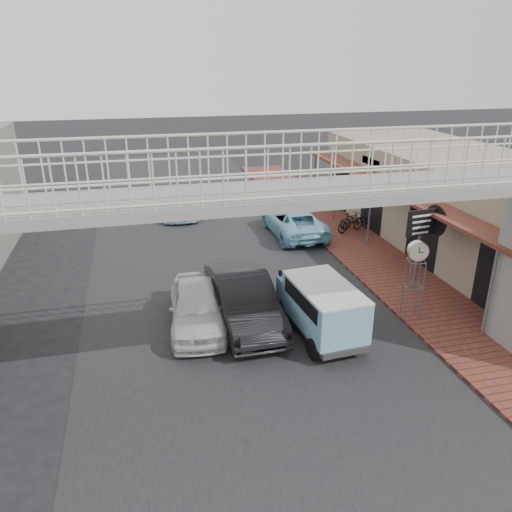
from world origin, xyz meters
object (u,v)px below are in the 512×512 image
motorcycle_far (351,222)px  arrow_sign (440,221)px  motorcycle_near (356,220)px  dark_sedan (243,299)px  angkot_curb (294,221)px  angkot_far (177,201)px  white_hatchback (197,306)px  angkot_van (321,302)px  street_clock (417,255)px

motorcycle_far → arrow_sign: 6.81m
motorcycle_far → motorcycle_near: bearing=-73.0°
dark_sedan → arrow_sign: size_ratio=1.56×
angkot_curb → angkot_far: 7.01m
white_hatchback → dark_sedan: dark_sedan is taller
dark_sedan → motorcycle_far: 9.96m
angkot_van → white_hatchback: bearing=154.0°
dark_sedan → angkot_van: size_ratio=1.33×
angkot_far → arrow_sign: (8.08, -11.85, 1.93)m
motorcycle_far → street_clock: (-1.60, -8.36, 1.68)m
motorcycle_far → arrow_sign: bearing=163.2°
white_hatchback → angkot_van: bearing=-16.6°
white_hatchback → arrow_sign: arrow_sign is taller
dark_sedan → white_hatchback: bearing=176.2°
motorcycle_far → angkot_van: bearing=131.2°
arrow_sign → motorcycle_near: bearing=81.2°
motorcycle_far → arrow_sign: (0.33, -6.49, 2.04)m
street_clock → arrow_sign: size_ratio=0.84×
angkot_van → motorcycle_far: (4.77, 8.57, -0.52)m
white_hatchback → angkot_van: size_ratio=1.13×
motorcycle_near → motorcycle_far: (-0.45, -0.34, 0.05)m
motorcycle_far → street_clock: street_clock is taller
angkot_van → motorcycle_near: size_ratio=2.23×
angkot_far → motorcycle_near: angkot_far is taller
motorcycle_near → street_clock: size_ratio=0.63×
angkot_far → motorcycle_near: bearing=-31.5°
angkot_far → street_clock: bearing=-65.9°
dark_sedan → angkot_far: dark_sedan is taller
angkot_curb → arrow_sign: arrow_sign is taller
dark_sedan → arrow_sign: bearing=4.3°
angkot_curb → motorcycle_near: angkot_curb is taller
angkot_far → arrow_sign: 14.47m
dark_sedan → motorcycle_far: size_ratio=3.03×
dark_sedan → angkot_curb: bearing=60.2°
white_hatchback → street_clock: size_ratio=1.59×
angkot_curb → motorcycle_far: angkot_curb is taller
arrow_sign → white_hatchback: bearing=176.7°
angkot_curb → street_clock: bearing=96.8°
white_hatchback → dark_sedan: size_ratio=0.85×
street_clock → arrow_sign: bearing=58.3°
angkot_far → angkot_curb: bearing=-44.0°
angkot_curb → motorcycle_near: 3.16m
angkot_curb → street_clock: street_clock is taller
dark_sedan → angkot_curb: size_ratio=1.02×
white_hatchback → angkot_curb: 9.50m
dark_sedan → angkot_far: 12.61m
angkot_far → motorcycle_far: size_ratio=2.96×
white_hatchback → angkot_far: (0.59, 12.52, -0.02)m
motorcycle_near → street_clock: 9.10m
white_hatchback → angkot_curb: (5.63, 7.65, -0.04)m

